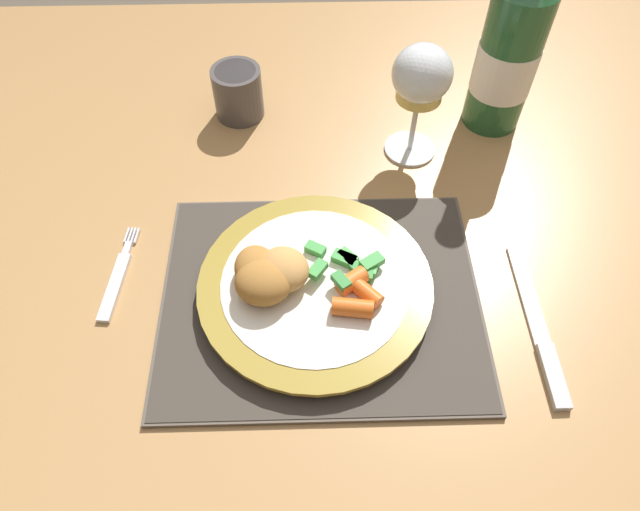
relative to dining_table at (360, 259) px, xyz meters
name	(u,v)px	position (x,y,z in m)	size (l,w,h in m)	color
ground_plane	(344,431)	(0.00, 0.00, -0.66)	(6.00, 6.00, 0.00)	brown
dining_table	(360,259)	(0.00, 0.00, 0.00)	(1.45, 0.99, 0.74)	#AD7F4C
placemat	(321,297)	(-0.06, -0.11, 0.08)	(0.35, 0.28, 0.01)	brown
dinner_plate	(315,287)	(-0.06, -0.11, 0.10)	(0.25, 0.25, 0.02)	white
breaded_croquettes	(268,274)	(-0.11, -0.11, 0.12)	(0.10, 0.08, 0.04)	#A87033
green_beans_pile	(348,264)	(-0.03, -0.09, 0.11)	(0.09, 0.07, 0.02)	green
glazed_carrots	(356,294)	(-0.02, -0.13, 0.11)	(0.06, 0.06, 0.02)	orange
fork	(117,279)	(-0.28, -0.08, 0.08)	(0.03, 0.13, 0.01)	silver
table_knife	(541,336)	(0.17, -0.16, 0.08)	(0.02, 0.20, 0.01)	silver
wine_glass	(421,80)	(0.07, 0.12, 0.19)	(0.07, 0.07, 0.16)	silver
bottle	(510,49)	(0.19, 0.18, 0.19)	(0.08, 0.08, 0.29)	#23562D
drinking_cup	(238,91)	(-0.16, 0.21, 0.12)	(0.07, 0.07, 0.07)	#4C4747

